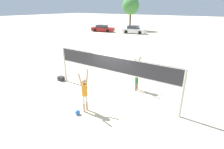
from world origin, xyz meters
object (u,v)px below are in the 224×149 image
player_blocker (137,73)px  tree_left_cluster (131,6)px  player_spiker (85,91)px  volleyball (78,112)px  gear_bag (61,79)px  parked_car_mid (134,30)px  parked_car_near (103,29)px  volleyball_net (112,68)px

player_blocker → tree_left_cluster: tree_left_cluster is taller
player_spiker → volleyball: 1.12m
gear_bag → tree_left_cluster: bearing=108.7°
volleyball → parked_car_mid: parked_car_mid is taller
parked_car_near → player_blocker: bearing=-60.5°
parked_car_near → volleyball_net: bearing=-63.8°
gear_bag → player_blocker: bearing=17.6°
player_blocker → volleyball: 4.29m
player_blocker → parked_car_mid: 24.78m
gear_bag → parked_car_mid: bearing=104.9°
player_spiker → gear_bag: bearing=64.3°
gear_bag → player_spiker: bearing=-25.7°
volleyball → parked_car_mid: 27.96m
player_spiker → gear_bag: (-4.02, 1.94, -0.97)m
gear_bag → parked_car_near: parked_car_near is taller
volleyball_net → tree_left_cluster: bearing=116.3°
volleyball_net → volleyball: 3.03m
volleyball_net → player_spiker: volleyball_net is taller
volleyball_net → player_blocker: size_ratio=3.72×
player_blocker → volleyball: (-1.17, -4.01, -0.99)m
volleyball_net → player_blocker: (0.86, 1.46, -0.63)m
player_spiker → volleyball: player_spiker is taller
tree_left_cluster → parked_car_near: bearing=-123.8°
parked_car_mid → parked_car_near: bearing=-178.0°
parked_car_mid → volleyball: bearing=-77.9°
player_blocker → tree_left_cluster: 29.97m
gear_bag → tree_left_cluster: size_ratio=0.06×
gear_bag → tree_left_cluster: (-9.34, 27.60, 4.80)m
parked_car_near → parked_car_mid: 6.72m
player_blocker → volleyball_net: bearing=-30.5°
volleyball_net → player_spiker: size_ratio=3.65×
volleyball_net → parked_car_mid: (-10.52, 23.47, -1.07)m
gear_bag → volleyball_net: bearing=2.1°
volleyball → parked_car_mid: (-10.21, 26.02, 0.54)m
player_blocker → gear_bag: 5.41m
parked_car_near → tree_left_cluster: tree_left_cluster is taller
volleyball_net → parked_car_near: 28.01m
player_blocker → gear_bag: bearing=-72.4°
gear_bag → parked_car_mid: 24.46m
parked_car_near → tree_left_cluster: size_ratio=0.72×
parked_car_near → gear_bag: bearing=-71.5°
gear_bag → parked_car_near: bearing=120.0°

